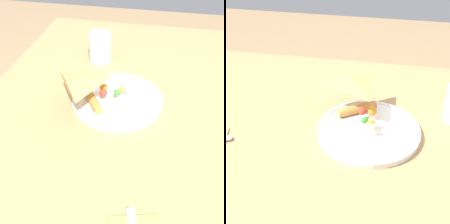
{
  "view_description": "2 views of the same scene",
  "coord_description": "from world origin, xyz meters",
  "views": [
    {
      "loc": [
        -0.62,
        -0.12,
        1.28
      ],
      "look_at": [
        -0.04,
        0.0,
        0.79
      ],
      "focal_mm": 45.0,
      "sensor_mm": 36.0,
      "label": 1
    },
    {
      "loc": [
        0.08,
        -0.71,
        1.34
      ],
      "look_at": [
        -0.05,
        0.01,
        0.83
      ],
      "focal_mm": 55.0,
      "sensor_mm": 36.0,
      "label": 2
    }
  ],
  "objects": [
    {
      "name": "dining_table",
      "position": [
        0.0,
        0.0,
        0.67
      ],
      "size": [
        1.24,
        0.81,
        0.77
      ],
      "color": "#A87F51",
      "rests_on": "ground_plane"
    },
    {
      "name": "plate_pizza",
      "position": [
        0.03,
        0.01,
        0.79
      ],
      "size": [
        0.27,
        0.27,
        0.05
      ],
      "color": "white",
      "rests_on": "dining_table"
    }
  ]
}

